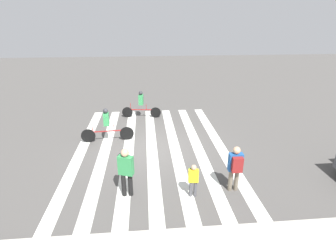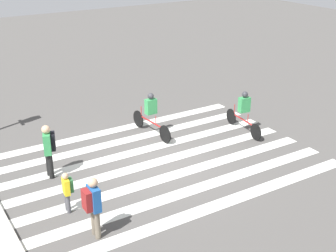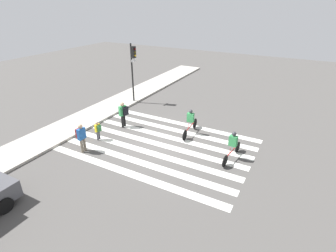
{
  "view_description": "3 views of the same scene",
  "coord_description": "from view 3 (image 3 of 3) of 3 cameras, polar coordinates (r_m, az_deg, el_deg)",
  "views": [
    {
      "loc": [
        0.21,
        10.39,
        5.36
      ],
      "look_at": [
        -0.74,
        -0.2,
        0.95
      ],
      "focal_mm": 28.0,
      "sensor_mm": 36.0,
      "label": 1
    },
    {
      "loc": [
        -11.64,
        6.81,
        6.96
      ],
      "look_at": [
        0.01,
        -0.4,
        1.17
      ],
      "focal_mm": 50.0,
      "sensor_mm": 36.0,
      "label": 2
    },
    {
      "loc": [
        -11.14,
        -6.55,
        7.41
      ],
      "look_at": [
        0.25,
        -0.34,
        1.15
      ],
      "focal_mm": 28.0,
      "sensor_mm": 36.0,
      "label": 3
    }
  ],
  "objects": [
    {
      "name": "pedestrian_child_with_backpack",
      "position": [
        16.79,
        -9.69,
        2.87
      ],
      "size": [
        0.51,
        0.49,
        1.69
      ],
      "rotation": [
        0.0,
        0.0,
        -0.34
      ],
      "color": "black",
      "rests_on": "ground_plane"
    },
    {
      "name": "pedestrian_adult_yellow_jacket",
      "position": [
        14.57,
        -18.38,
        -2.01
      ],
      "size": [
        0.45,
        0.38,
        1.62
      ],
      "rotation": [
        0.0,
        0.0,
        3.13
      ],
      "color": "#6B6051",
      "rests_on": "ground_plane"
    },
    {
      "name": "sidewalk_curb",
      "position": [
        18.49,
        -18.63,
        0.93
      ],
      "size": [
        36.0,
        2.5,
        0.14
      ],
      "color": "#ADA89E",
      "rests_on": "ground_plane"
    },
    {
      "name": "ground_plane",
      "position": [
        14.9,
        -1.61,
        -4.08
      ],
      "size": [
        60.0,
        60.0,
        0.0
      ],
      "primitive_type": "plane",
      "color": "#4C4947"
    },
    {
      "name": "cyclist_mid_street",
      "position": [
        15.74,
        4.9,
        1.08
      ],
      "size": [
        2.41,
        0.41,
        1.6
      ],
      "rotation": [
        0.0,
        0.0,
        0.07
      ],
      "color": "black",
      "rests_on": "ground_plane"
    },
    {
      "name": "pedestrian_adult_tall_backpack",
      "position": [
        15.63,
        -15.0,
        -0.71
      ],
      "size": [
        0.33,
        0.29,
        1.16
      ],
      "rotation": [
        0.0,
        0.0,
        -0.11
      ],
      "color": "#4C4C51",
      "rests_on": "ground_plane"
    },
    {
      "name": "traffic_light",
      "position": [
        20.31,
        -7.63,
        13.58
      ],
      "size": [
        0.6,
        0.5,
        4.57
      ],
      "color": "black",
      "rests_on": "ground_plane"
    },
    {
      "name": "crosswalk_stripes",
      "position": [
        14.9,
        -1.61,
        -4.07
      ],
      "size": [
        6.6,
        10.0,
        0.01
      ],
      "color": "silver",
      "rests_on": "ground_plane"
    },
    {
      "name": "cyclist_near_curb",
      "position": [
        13.58,
        13.91,
        -3.92
      ],
      "size": [
        2.23,
        0.42,
        1.57
      ],
      "rotation": [
        0.0,
        0.0,
        -0.12
      ],
      "color": "black",
      "rests_on": "ground_plane"
    }
  ]
}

